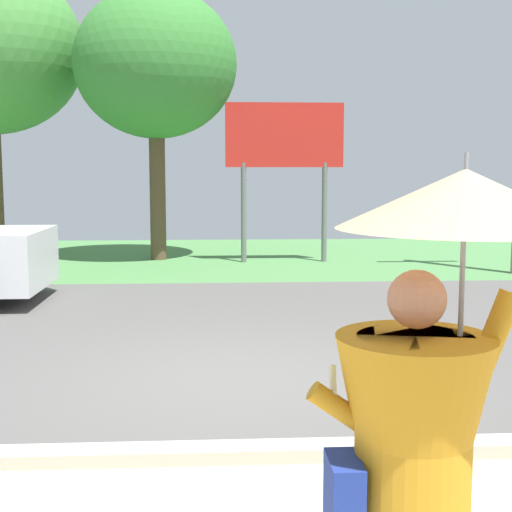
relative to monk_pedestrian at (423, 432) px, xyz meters
name	(u,v)px	position (x,y,z in m)	size (l,w,h in m)	color
ground_plane	(228,321)	(-0.60, 7.31, -1.13)	(40.00, 22.00, 0.20)	#565451
monk_pedestrian	(423,432)	(0.00, 0.00, 0.00)	(1.05, 0.95, 2.13)	orange
roadside_billboard	(284,147)	(0.77, 13.28, 1.47)	(2.60, 0.12, 3.50)	slate
tree_left_far	(156,65)	(-2.06, 13.88, 3.28)	(3.62, 3.62, 6.03)	brown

